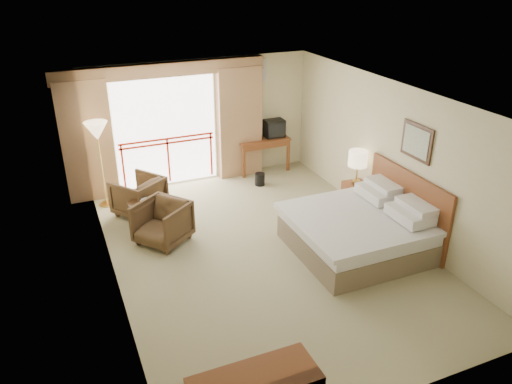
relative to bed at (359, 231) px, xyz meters
name	(u,v)px	position (x,y,z in m)	size (l,w,h in m)	color
floor	(265,251)	(-1.50, 0.60, -0.38)	(7.00, 7.00, 0.00)	#968F65
ceiling	(266,97)	(-1.50, 0.60, 2.32)	(7.00, 7.00, 0.00)	white
wall_back	(201,121)	(-1.50, 4.10, 0.97)	(5.00, 5.00, 0.00)	beige
wall_front	(402,304)	(-1.50, -2.90, 0.97)	(5.00, 5.00, 0.00)	beige
wall_left	(107,207)	(-4.00, 0.60, 0.97)	(7.00, 7.00, 0.00)	beige
wall_right	(392,158)	(1.00, 0.60, 0.97)	(7.00, 7.00, 0.00)	beige
balcony_door	(166,132)	(-2.30, 4.08, 0.82)	(2.40, 2.40, 0.00)	white
balcony_railing	(168,149)	(-2.30, 4.06, 0.44)	(2.09, 0.03, 1.02)	#B2270F
curtain_left	(87,142)	(-3.95, 3.95, 0.87)	(1.00, 0.26, 2.50)	#996F50
curtain_right	(239,122)	(-0.65, 3.95, 0.87)	(1.00, 0.26, 2.50)	#996F50
valance	(162,70)	(-2.30, 3.98, 2.17)	(4.40, 0.22, 0.28)	#996F50
hvac_vent	(256,71)	(-0.20, 4.07, 1.97)	(0.50, 0.04, 0.50)	silver
bed	(359,231)	(0.00, 0.00, 0.00)	(2.13, 2.06, 0.97)	brown
headboard	(407,207)	(0.96, 0.00, 0.27)	(0.06, 2.10, 1.30)	brown
framed_art	(417,142)	(0.97, 0.00, 1.47)	(0.04, 0.72, 0.60)	black
nightstand	(356,198)	(0.76, 1.24, -0.08)	(0.42, 0.50, 0.60)	brown
table_lamp	(358,159)	(0.76, 1.29, 0.73)	(0.37, 0.37, 0.65)	tan
phone	(359,186)	(0.71, 1.09, 0.26)	(0.17, 0.13, 0.08)	black
desk	(261,145)	(-0.08, 4.01, 0.25)	(1.23, 0.60, 0.81)	brown
tv	(274,128)	(0.22, 3.95, 0.63)	(0.45, 0.36, 0.41)	black
coffee_maker	(248,135)	(-0.43, 3.96, 0.54)	(0.11, 0.11, 0.23)	black
cup	(255,138)	(-0.28, 3.91, 0.47)	(0.06, 0.06, 0.09)	white
wastebasket	(260,179)	(-0.48, 3.18, -0.24)	(0.22, 0.22, 0.28)	black
armchair_far	(141,213)	(-3.21, 2.84, -0.38)	(0.82, 0.85, 0.77)	#402C1B
armchair_near	(164,241)	(-3.04, 1.58, -0.38)	(0.82, 0.84, 0.76)	#402C1B
side_table	(142,211)	(-3.26, 2.21, 0.00)	(0.50, 0.50, 0.54)	black
book	(141,202)	(-3.26, 2.21, 0.17)	(0.16, 0.21, 0.02)	white
floor_lamp	(97,134)	(-3.77, 3.50, 1.14)	(0.45, 0.45, 1.76)	tan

